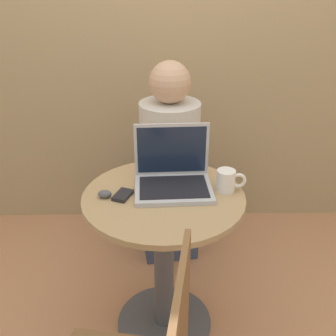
# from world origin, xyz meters

# --- Properties ---
(ground_plane) EXTENTS (12.00, 12.00, 0.00)m
(ground_plane) POSITION_xyz_m (0.00, 0.00, 0.00)
(ground_plane) COLOR tan
(back_wall) EXTENTS (7.00, 0.05, 2.60)m
(back_wall) POSITION_xyz_m (0.00, 1.01, 1.30)
(back_wall) COLOR tan
(back_wall) RESTS_ON ground_plane
(round_table) EXTENTS (0.68, 0.68, 0.75)m
(round_table) POSITION_xyz_m (0.00, 0.00, 0.49)
(round_table) COLOR #4C4C51
(round_table) RESTS_ON ground_plane
(laptop) EXTENTS (0.34, 0.26, 0.26)m
(laptop) POSITION_xyz_m (0.04, 0.07, 0.80)
(laptop) COLOR #B7B7BC
(laptop) RESTS_ON round_table
(cell_phone) EXTENTS (0.09, 0.11, 0.02)m
(cell_phone) POSITION_xyz_m (-0.17, -0.01, 0.76)
(cell_phone) COLOR black
(cell_phone) RESTS_ON round_table
(computer_mouse) EXTENTS (0.06, 0.04, 0.03)m
(computer_mouse) POSITION_xyz_m (-0.24, -0.02, 0.76)
(computer_mouse) COLOR #4C4C51
(computer_mouse) RESTS_ON round_table
(coffee_cup) EXTENTS (0.13, 0.08, 0.10)m
(coffee_cup) POSITION_xyz_m (0.27, 0.03, 0.80)
(coffee_cup) COLOR white
(coffee_cup) RESTS_ON round_table
(person_seated) EXTENTS (0.38, 0.53, 1.18)m
(person_seated) POSITION_xyz_m (0.03, 0.63, 0.50)
(person_seated) COLOR #3D4766
(person_seated) RESTS_ON ground_plane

